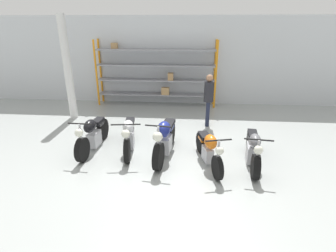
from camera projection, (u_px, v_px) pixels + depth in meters
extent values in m
plane|color=#9EA3A0|center=(167.00, 156.00, 6.95)|extent=(30.00, 30.00, 0.00)
cube|color=silver|center=(177.00, 61.00, 11.02)|extent=(30.00, 0.08, 3.60)
cylinder|color=orange|center=(96.00, 74.00, 10.85)|extent=(0.08, 0.08, 2.70)
cylinder|color=orange|center=(216.00, 75.00, 10.47)|extent=(0.08, 0.08, 2.70)
cylinder|color=orange|center=(101.00, 71.00, 11.36)|extent=(0.08, 0.08, 2.70)
cylinder|color=orange|center=(215.00, 73.00, 10.98)|extent=(0.08, 0.08, 2.70)
cube|color=gray|center=(156.00, 94.00, 11.24)|extent=(4.90, 0.55, 0.05)
cube|color=gray|center=(156.00, 80.00, 11.02)|extent=(4.90, 0.55, 0.05)
cube|color=gray|center=(156.00, 65.00, 10.79)|extent=(4.90, 0.55, 0.05)
cube|color=gray|center=(156.00, 50.00, 10.57)|extent=(4.90, 0.55, 0.05)
cube|color=#A87F51|center=(171.00, 76.00, 10.83)|extent=(0.23, 0.31, 0.29)
cube|color=tan|center=(114.00, 46.00, 10.78)|extent=(0.27, 0.20, 0.23)
cube|color=tan|center=(165.00, 91.00, 11.02)|extent=(0.32, 0.24, 0.30)
cylinder|color=silver|center=(68.00, 69.00, 9.16)|extent=(0.28, 0.28, 3.60)
cylinder|color=black|center=(82.00, 150.00, 6.60)|extent=(0.18, 0.64, 0.63)
cylinder|color=black|center=(103.00, 129.00, 7.89)|extent=(0.18, 0.64, 0.63)
cube|color=#ADADB2|center=(94.00, 139.00, 7.30)|extent=(0.28, 0.50, 0.41)
ellipsoid|color=black|center=(90.00, 126.00, 6.98)|extent=(0.31, 0.56, 0.33)
cube|color=black|center=(98.00, 121.00, 7.49)|extent=(0.26, 0.49, 0.10)
cube|color=black|center=(99.00, 123.00, 7.57)|extent=(0.22, 0.34, 0.12)
cylinder|color=#ADADB2|center=(81.00, 137.00, 6.49)|extent=(0.05, 0.05, 0.68)
sphere|color=silver|center=(79.00, 133.00, 6.38)|extent=(0.21, 0.21, 0.21)
cylinder|color=black|center=(80.00, 124.00, 6.39)|extent=(0.61, 0.07, 0.04)
cylinder|color=black|center=(127.00, 151.00, 6.56)|extent=(0.21, 0.63, 0.62)
cylinder|color=black|center=(131.00, 129.00, 7.88)|extent=(0.21, 0.63, 0.62)
cube|color=#ADADB2|center=(130.00, 139.00, 7.28)|extent=(0.30, 0.55, 0.44)
ellipsoid|color=silver|center=(128.00, 127.00, 6.96)|extent=(0.35, 0.50, 0.34)
cube|color=black|center=(130.00, 122.00, 7.46)|extent=(0.31, 0.57, 0.10)
cube|color=silver|center=(130.00, 124.00, 7.55)|extent=(0.26, 0.40, 0.12)
cylinder|color=#ADADB2|center=(126.00, 138.00, 6.45)|extent=(0.06, 0.06, 0.68)
sphere|color=silver|center=(126.00, 134.00, 6.33)|extent=(0.22, 0.22, 0.22)
cylinder|color=black|center=(126.00, 125.00, 6.35)|extent=(0.72, 0.13, 0.04)
cylinder|color=black|center=(158.00, 157.00, 6.21)|extent=(0.24, 0.69, 0.68)
cylinder|color=black|center=(170.00, 133.00, 7.53)|extent=(0.24, 0.69, 0.68)
cube|color=#ADADB2|center=(165.00, 144.00, 6.93)|extent=(0.34, 0.53, 0.42)
ellipsoid|color=navy|center=(164.00, 129.00, 6.59)|extent=(0.40, 0.56, 0.40)
cube|color=black|center=(169.00, 124.00, 7.14)|extent=(0.35, 0.62, 0.10)
cube|color=navy|center=(169.00, 126.00, 7.18)|extent=(0.29, 0.44, 0.12)
cylinder|color=#ADADB2|center=(158.00, 142.00, 6.09)|extent=(0.06, 0.06, 0.76)
sphere|color=silver|center=(158.00, 137.00, 5.97)|extent=(0.24, 0.24, 0.24)
cylinder|color=black|center=(159.00, 126.00, 5.98)|extent=(0.63, 0.11, 0.04)
cylinder|color=black|center=(217.00, 168.00, 5.84)|extent=(0.24, 0.57, 0.56)
cylinder|color=black|center=(201.00, 142.00, 7.08)|extent=(0.24, 0.57, 0.56)
cube|color=#ADADB2|center=(207.00, 154.00, 6.51)|extent=(0.29, 0.46, 0.36)
ellipsoid|color=orange|center=(211.00, 142.00, 6.21)|extent=(0.39, 0.52, 0.34)
cube|color=black|center=(205.00, 136.00, 6.67)|extent=(0.34, 0.50, 0.10)
cube|color=orange|center=(204.00, 138.00, 6.77)|extent=(0.27, 0.36, 0.12)
cylinder|color=#ADADB2|center=(218.00, 154.00, 5.74)|extent=(0.06, 0.06, 0.65)
sphere|color=silver|center=(220.00, 151.00, 5.63)|extent=(0.19, 0.19, 0.19)
cylinder|color=black|center=(219.00, 140.00, 5.64)|extent=(0.58, 0.18, 0.04)
cylinder|color=black|center=(256.00, 167.00, 5.86)|extent=(0.22, 0.59, 0.58)
cylinder|color=black|center=(250.00, 141.00, 7.12)|extent=(0.22, 0.59, 0.58)
cube|color=#ADADB2|center=(252.00, 153.00, 6.55)|extent=(0.34, 0.55, 0.43)
ellipsoid|color=slate|center=(255.00, 141.00, 6.24)|extent=(0.33, 0.54, 0.32)
cube|color=black|center=(253.00, 134.00, 6.74)|extent=(0.28, 0.54, 0.10)
cube|color=slate|center=(252.00, 137.00, 6.81)|extent=(0.23, 0.38, 0.12)
cylinder|color=#ADADB2|center=(257.00, 154.00, 5.76)|extent=(0.06, 0.06, 0.64)
sphere|color=silver|center=(258.00, 150.00, 5.65)|extent=(0.20, 0.20, 0.20)
cylinder|color=black|center=(259.00, 140.00, 5.67)|extent=(0.62, 0.11, 0.04)
cylinder|color=#1E2338|center=(208.00, 113.00, 8.99)|extent=(0.13, 0.13, 0.85)
cylinder|color=#1E2338|center=(208.00, 114.00, 8.83)|extent=(0.13, 0.13, 0.85)
cylinder|color=#232328|center=(209.00, 92.00, 8.63)|extent=(0.35, 0.35, 0.67)
sphere|color=#9E7051|center=(210.00, 78.00, 8.47)|extent=(0.23, 0.23, 0.23)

